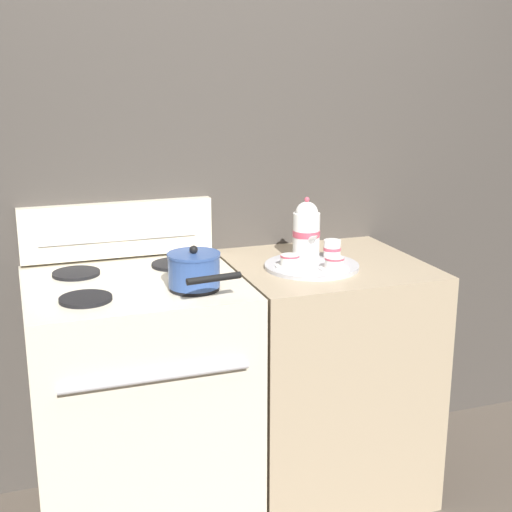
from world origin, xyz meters
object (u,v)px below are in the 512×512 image
object	(u,v)px
teacup_left	(334,263)
teacup_right	(290,261)
serving_tray	(312,266)
creamer_jug	(332,249)
saucepan	(195,270)
teapot	(307,230)
stove	(139,404)

from	to	relation	value
teacup_left	teacup_right	world-z (taller)	same
serving_tray	creamer_jug	world-z (taller)	creamer_jug
saucepan	creamer_jug	bearing A→B (deg)	16.72
teapot	teacup_right	distance (m)	0.17
saucepan	creamer_jug	xyz separation A→B (m)	(0.58, 0.18, -0.02)
teacup_right	stove	bearing A→B (deg)	175.09
serving_tray	teacup_left	bearing A→B (deg)	-62.36
stove	saucepan	world-z (taller)	saucepan
serving_tray	creamer_jug	distance (m)	0.13
serving_tray	teacup_left	xyz separation A→B (m)	(0.05, -0.09, 0.03)
serving_tray	teapot	distance (m)	0.15
teacup_left	teacup_right	xyz separation A→B (m)	(-0.14, 0.08, 0.00)
teapot	teacup_left	bearing A→B (deg)	-79.98
saucepan	creamer_jug	distance (m)	0.61
stove	teapot	size ratio (longest dim) A/B	4.03
stove	teacup_right	bearing A→B (deg)	-4.91
serving_tray	teapot	size ratio (longest dim) A/B	1.49
teacup_left	creamer_jug	distance (m)	0.17
stove	teacup_left	xyz separation A→B (m)	(0.70, -0.13, 0.50)
teapot	creamer_jug	xyz separation A→B (m)	(0.09, -0.03, -0.07)
serving_tray	teacup_left	size ratio (longest dim) A/B	3.27
teacup_left	creamer_jug	world-z (taller)	creamer_jug
stove	serving_tray	bearing A→B (deg)	-3.58
stove	saucepan	xyz separation A→B (m)	(0.18, -0.15, 0.53)
stove	teacup_left	world-z (taller)	teacup_left
saucepan	teapot	xyz separation A→B (m)	(0.49, 0.20, 0.05)
saucepan	creamer_jug	size ratio (longest dim) A/B	4.13
saucepan	creamer_jug	world-z (taller)	saucepan
stove	teapot	bearing A→B (deg)	4.23
serving_tray	teacup_right	xyz separation A→B (m)	(-0.09, -0.01, 0.03)
teapot	teacup_right	bearing A→B (deg)	-137.17
stove	teacup_left	size ratio (longest dim) A/B	8.85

